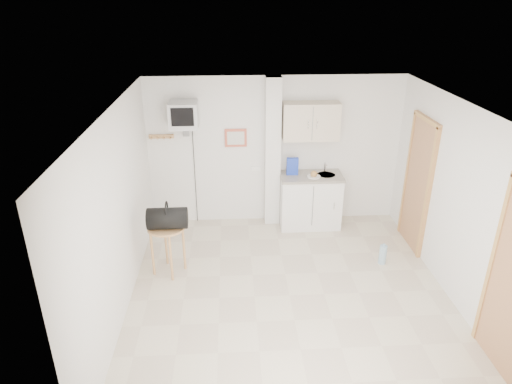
{
  "coord_description": "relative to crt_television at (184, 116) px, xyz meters",
  "views": [
    {
      "loc": [
        -0.73,
        -4.94,
        3.72
      ],
      "look_at": [
        -0.41,
        0.6,
        1.25
      ],
      "focal_mm": 32.0,
      "sensor_mm": 36.0,
      "label": 1
    }
  ],
  "objects": [
    {
      "name": "crt_television",
      "position": [
        0.0,
        0.0,
        0.0
      ],
      "size": [
        0.44,
        0.45,
        2.15
      ],
      "color": "slate",
      "rests_on": "ground"
    },
    {
      "name": "ground",
      "position": [
        1.45,
        -2.02,
        -1.94
      ],
      "size": [
        4.5,
        4.5,
        0.0
      ],
      "primitive_type": "plane",
      "color": "beige",
      "rests_on": "ground"
    },
    {
      "name": "room_envelope",
      "position": [
        1.69,
        -1.93,
        -0.4
      ],
      "size": [
        4.24,
        4.54,
        2.55
      ],
      "color": "white",
      "rests_on": "ground"
    },
    {
      "name": "water_bottle",
      "position": [
        2.92,
        -1.32,
        -1.79
      ],
      "size": [
        0.11,
        0.11,
        0.33
      ],
      "color": "#8DB2C7",
      "rests_on": "ground"
    },
    {
      "name": "duffel_bag",
      "position": [
        -0.17,
        -1.41,
        -1.05
      ],
      "size": [
        0.54,
        0.3,
        0.4
      ],
      "rotation": [
        0.0,
        0.0,
        0.01
      ],
      "color": "black",
      "rests_on": "round_table"
    },
    {
      "name": "kitchenette",
      "position": [
        2.02,
        -0.02,
        -1.13
      ],
      "size": [
        1.03,
        0.58,
        2.1
      ],
      "color": "white",
      "rests_on": "ground"
    },
    {
      "name": "round_table",
      "position": [
        -0.2,
        -1.36,
        -1.33
      ],
      "size": [
        0.53,
        0.53,
        0.73
      ],
      "rotation": [
        0.0,
        0.0,
        0.27
      ],
      "color": "tan",
      "rests_on": "ground"
    }
  ]
}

